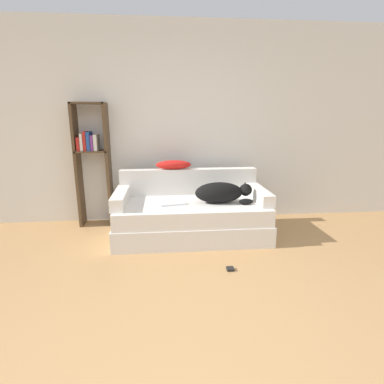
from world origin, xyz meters
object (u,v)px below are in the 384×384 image
(laptop, at_px, (172,203))
(throw_pillow, at_px, (173,165))
(couch, at_px, (191,219))
(bookshelf, at_px, (92,157))
(power_adapter, at_px, (230,269))
(dog, at_px, (222,193))

(laptop, xyz_separation_m, throw_pillow, (0.04, 0.45, 0.39))
(couch, relative_size, laptop, 5.40)
(laptop, relative_size, bookshelf, 0.21)
(throw_pillow, bearing_deg, power_adapter, -68.77)
(throw_pillow, relative_size, bookshelf, 0.28)
(bookshelf, bearing_deg, dog, -20.77)
(power_adapter, bearing_deg, laptop, 122.46)
(dog, distance_m, throw_pillow, 0.78)
(dog, height_order, laptop, dog)
(laptop, height_order, throw_pillow, throw_pillow)
(laptop, bearing_deg, power_adapter, -68.40)
(dog, bearing_deg, laptop, 178.79)
(couch, relative_size, power_adapter, 25.69)
(throw_pillow, bearing_deg, bookshelf, 171.50)
(bookshelf, xyz_separation_m, power_adapter, (1.58, -1.46, -0.94))
(couch, relative_size, dog, 2.67)
(dog, bearing_deg, power_adapter, -94.22)
(couch, height_order, throw_pillow, throw_pillow)
(dog, distance_m, laptop, 0.61)
(dog, xyz_separation_m, bookshelf, (-1.65, 0.62, 0.37))
(laptop, bearing_deg, dog, -12.07)
(dog, height_order, bookshelf, bookshelf)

